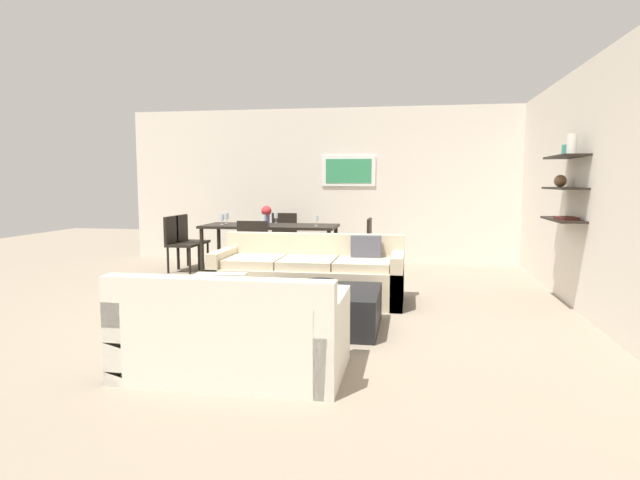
{
  "coord_description": "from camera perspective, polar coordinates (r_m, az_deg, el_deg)",
  "views": [
    {
      "loc": [
        1.19,
        -5.89,
        1.43
      ],
      "look_at": [
        0.14,
        0.2,
        0.75
      ],
      "focal_mm": 30.1,
      "sensor_mm": 36.0,
      "label": 1
    }
  ],
  "objects": [
    {
      "name": "ground_plane",
      "position": [
        6.18,
        -1.64,
        -7.11
      ],
      "size": [
        18.0,
        18.0,
        0.0
      ],
      "primitive_type": "plane",
      "color": "gray"
    },
    {
      "name": "wine_glass_right_near",
      "position": [
        8.15,
        -0.41,
        2.26
      ],
      "size": [
        0.06,
        0.06,
        0.16
      ],
      "color": "silver",
      "rests_on": "dining_table"
    },
    {
      "name": "wine_glass_left_near",
      "position": [
        8.54,
        -10.39,
        2.36
      ],
      "size": [
        0.07,
        0.07,
        0.17
      ],
      "color": "silver",
      "rests_on": "dining_table"
    },
    {
      "name": "decorative_bowl",
      "position": [
        5.26,
        0.04,
        -4.71
      ],
      "size": [
        0.32,
        0.32,
        0.09
      ],
      "color": "black",
      "rests_on": "coffee_table"
    },
    {
      "name": "dining_chair_left_near",
      "position": [
        8.76,
        -14.86,
        -0.0
      ],
      "size": [
        0.44,
        0.44,
        0.88
      ],
      "color": "black",
      "rests_on": "ground"
    },
    {
      "name": "wine_glass_head",
      "position": [
        8.77,
        -4.7,
        2.58
      ],
      "size": [
        0.06,
        0.06,
        0.17
      ],
      "color": "silver",
      "rests_on": "dining_table"
    },
    {
      "name": "dining_table",
      "position": [
        8.43,
        -5.32,
        1.16
      ],
      "size": [
        2.09,
        0.86,
        0.75
      ],
      "color": "black",
      "rests_on": "ground"
    },
    {
      "name": "loveseat_white",
      "position": [
        4.1,
        -9.15,
        -9.89
      ],
      "size": [
        1.63,
        0.9,
        0.78
      ],
      "color": "silver",
      "rests_on": "ground"
    },
    {
      "name": "dining_chair_right_near",
      "position": [
        8.0,
        4.44,
        -0.39
      ],
      "size": [
        0.44,
        0.44,
        0.88
      ],
      "color": "black",
      "rests_on": "ground"
    },
    {
      "name": "coffee_table",
      "position": [
        5.28,
        -0.63,
        -7.3
      ],
      "size": [
        1.26,
        0.97,
        0.38
      ],
      "color": "black",
      "rests_on": "ground"
    },
    {
      "name": "right_wall_shelf_unit",
      "position": [
        6.74,
        25.65,
        4.99
      ],
      "size": [
        0.34,
        8.2,
        2.7
      ],
      "color": "silver",
      "rests_on": "ground"
    },
    {
      "name": "dining_chair_foot",
      "position": [
        7.65,
        -6.92,
        -0.72
      ],
      "size": [
        0.44,
        0.44,
        0.88
      ],
      "color": "black",
      "rests_on": "ground"
    },
    {
      "name": "dining_chair_head",
      "position": [
        9.25,
        -3.97,
        0.51
      ],
      "size": [
        0.44,
        0.44,
        0.88
      ],
      "color": "black",
      "rests_on": "ground"
    },
    {
      "name": "back_wall_unit",
      "position": [
        9.46,
        4.35,
        5.78
      ],
      "size": [
        8.4,
        0.09,
        2.7
      ],
      "color": "silver",
      "rests_on": "ground"
    },
    {
      "name": "dining_chair_left_far",
      "position": [
        9.11,
        -13.85,
        0.26
      ],
      "size": [
        0.44,
        0.44,
        0.88
      ],
      "color": "black",
      "rests_on": "ground"
    },
    {
      "name": "wine_glass_left_far",
      "position": [
        8.74,
        -9.92,
        2.49
      ],
      "size": [
        0.07,
        0.07,
        0.17
      ],
      "color": "silver",
      "rests_on": "dining_table"
    },
    {
      "name": "sofa_beige",
      "position": [
        6.44,
        -1.09,
        -3.9
      ],
      "size": [
        2.24,
        0.9,
        0.78
      ],
      "color": "beige",
      "rests_on": "ground"
    },
    {
      "name": "centerpiece_vase",
      "position": [
        8.48,
        -5.71,
        2.86
      ],
      "size": [
        0.16,
        0.16,
        0.3
      ],
      "color": "#4C518C",
      "rests_on": "dining_table"
    },
    {
      "name": "wine_glass_foot",
      "position": [
        8.06,
        -6.01,
        2.33
      ],
      "size": [
        0.06,
        0.06,
        0.18
      ],
      "color": "silver",
      "rests_on": "dining_table"
    }
  ]
}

